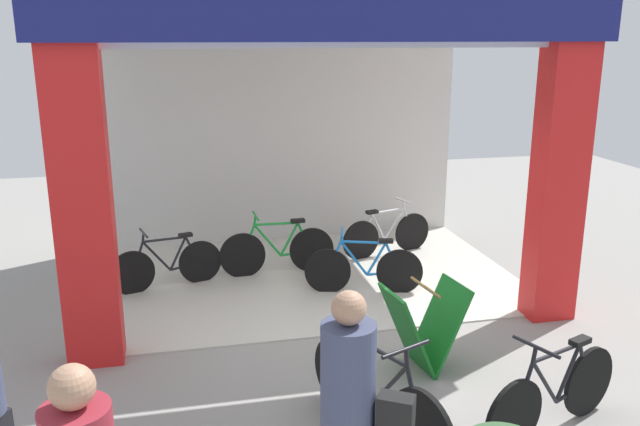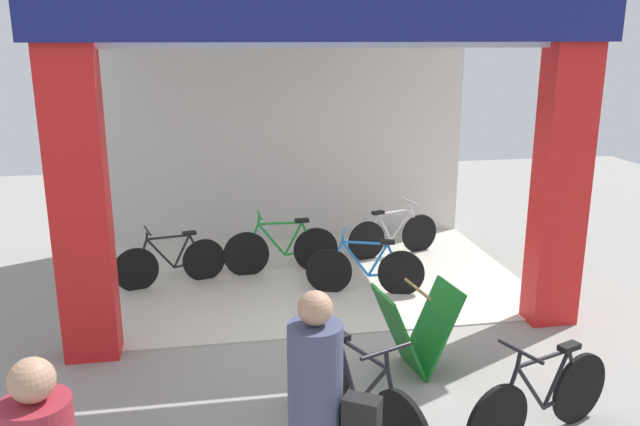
% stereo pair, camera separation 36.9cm
% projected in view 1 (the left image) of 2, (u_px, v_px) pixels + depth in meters
% --- Properties ---
extents(ground_plane, '(19.10, 19.10, 0.00)m').
position_uv_depth(ground_plane, '(338.00, 336.00, 7.13)').
color(ground_plane, gray).
rests_on(ground_plane, ground).
extents(shop_facade, '(5.75, 3.99, 3.92)m').
position_uv_depth(shop_facade, '(305.00, 125.00, 8.28)').
color(shop_facade, beige).
rests_on(shop_facade, ground).
extents(bicycle_inside_0, '(1.45, 0.49, 0.82)m').
position_uv_depth(bicycle_inside_0, '(387.00, 234.00, 9.68)').
color(bicycle_inside_0, black).
rests_on(bicycle_inside_0, ground).
extents(bicycle_inside_1, '(1.42, 0.47, 0.80)m').
position_uv_depth(bicycle_inside_1, '(167.00, 265.00, 8.40)').
color(bicycle_inside_1, black).
rests_on(bicycle_inside_1, ground).
extents(bicycle_inside_2, '(1.46, 0.47, 0.82)m').
position_uv_depth(bicycle_inside_2, '(364.00, 269.00, 8.23)').
color(bicycle_inside_2, black).
rests_on(bicycle_inside_2, ground).
extents(bicycle_inside_3, '(1.58, 0.43, 0.87)m').
position_uv_depth(bicycle_inside_3, '(278.00, 250.00, 8.89)').
color(bicycle_inside_3, black).
rests_on(bicycle_inside_3, ground).
extents(bicycle_parked_0, '(0.70, 1.58, 0.93)m').
position_uv_depth(bicycle_parked_0, '(377.00, 396.00, 5.25)').
color(bicycle_parked_0, black).
rests_on(bicycle_parked_0, ground).
extents(bicycle_parked_1, '(1.49, 0.62, 0.87)m').
position_uv_depth(bicycle_parked_1, '(554.00, 394.00, 5.32)').
color(bicycle_parked_1, black).
rests_on(bicycle_parked_1, ground).
extents(sandwich_board_sign, '(0.82, 0.64, 0.87)m').
position_uv_depth(sandwich_board_sign, '(424.00, 327.00, 6.35)').
color(sandwich_board_sign, '#197226').
rests_on(sandwich_board_sign, ground).
extents(pedestrian_1, '(0.61, 0.49, 1.76)m').
position_uv_depth(pedestrian_1, '(350.00, 421.00, 3.96)').
color(pedestrian_1, black).
rests_on(pedestrian_1, ground).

